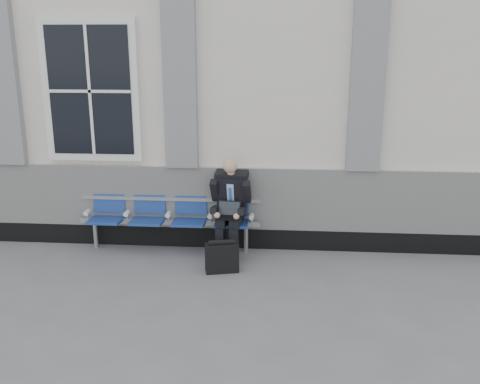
{
  "coord_description": "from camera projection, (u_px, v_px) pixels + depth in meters",
  "views": [
    {
      "loc": [
        2.99,
        -5.83,
        2.91
      ],
      "look_at": [
        2.46,
        0.9,
        1.0
      ],
      "focal_mm": 40.0,
      "sensor_mm": 36.0,
      "label": 1
    }
  ],
  "objects": [
    {
      "name": "bench",
      "position": [
        169.0,
        213.0,
        7.62
      ],
      "size": [
        2.6,
        0.47,
        0.91
      ],
      "color": "#9EA0A3",
      "rests_on": "ground"
    },
    {
      "name": "station_building",
      "position": [
        111.0,
        82.0,
        9.34
      ],
      "size": [
        14.4,
        4.4,
        4.49
      ],
      "color": "silver",
      "rests_on": "ground"
    },
    {
      "name": "businessman",
      "position": [
        230.0,
        203.0,
        7.37
      ],
      "size": [
        0.57,
        0.76,
        1.39
      ],
      "color": "black",
      "rests_on": "ground"
    },
    {
      "name": "briefcase",
      "position": [
        222.0,
        257.0,
        6.95
      ],
      "size": [
        0.46,
        0.27,
        0.44
      ],
      "color": "black",
      "rests_on": "ground"
    },
    {
      "name": "ground",
      "position": [
        36.0,
        285.0,
        6.61
      ],
      "size": [
        70.0,
        70.0,
        0.0
      ],
      "primitive_type": "plane",
      "color": "slate",
      "rests_on": "ground"
    }
  ]
}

